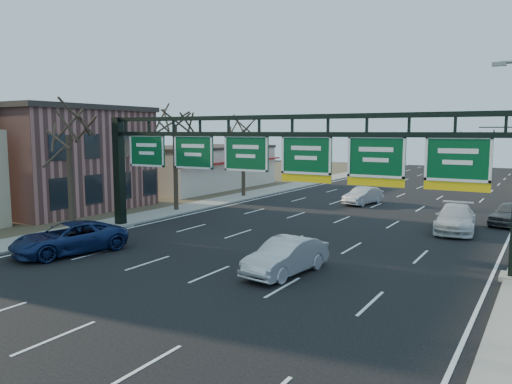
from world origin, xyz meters
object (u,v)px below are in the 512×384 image
Objects in this scene: car_silver_sedan at (286,256)px; car_white_wagon at (455,219)px; sign_gantry at (278,163)px; car_blue_suv at (69,238)px.

car_silver_sedan is 14.71m from car_white_wagon.
sign_gantry is at bearing 129.98° from car_silver_sedan.
sign_gantry reaches higher than car_silver_sedan.
sign_gantry is 11.58m from car_blue_suv.
car_white_wagon is at bearing 60.22° from car_blue_suv.
car_blue_suv reaches higher than car_silver_sedan.
car_white_wagon is (16.21, 16.35, 0.02)m from car_blue_suv.
car_silver_sedan is at bearing -115.43° from car_white_wagon.
car_silver_sedan is 0.84× the size of car_white_wagon.
car_white_wagon is (4.84, 13.90, 0.04)m from car_silver_sedan.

